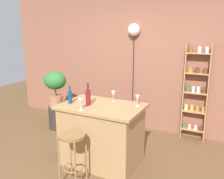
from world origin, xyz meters
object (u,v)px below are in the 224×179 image
(bar_stool, at_px, (72,147))
(wine_glass_center, at_px, (137,98))
(wine_glass_left, at_px, (80,102))
(pendant_globe_light, at_px, (134,31))
(potted_plant, at_px, (55,85))
(wine_glass_right, at_px, (113,94))
(plant_stool, at_px, (57,117))
(spice_shelf, at_px, (196,92))
(bottle_wine_red, at_px, (70,97))
(bottle_sauce_amber, at_px, (88,97))

(bar_stool, xyz_separation_m, wine_glass_center, (0.58, 0.84, 0.52))
(wine_glass_left, distance_m, pendant_globe_light, 2.10)
(potted_plant, xyz_separation_m, wine_glass_right, (1.57, -0.50, 0.11))
(bar_stool, relative_size, plant_stool, 1.46)
(bar_stool, relative_size, potted_plant, 0.96)
(spice_shelf, bearing_deg, bottle_wine_red, -134.57)
(potted_plant, relative_size, wine_glass_left, 4.46)
(spice_shelf, height_order, potted_plant, spice_shelf)
(bar_stool, xyz_separation_m, plant_stool, (-1.42, 1.40, -0.29))
(wine_glass_left, height_order, pendant_globe_light, pendant_globe_light)
(potted_plant, height_order, bottle_wine_red, potted_plant)
(bar_stool, height_order, spice_shelf, spice_shelf)
(potted_plant, height_order, bottle_sauce_amber, bottle_sauce_amber)
(wine_glass_right, xyz_separation_m, pendant_globe_light, (-0.18, 1.27, 0.97))
(plant_stool, height_order, bottle_wine_red, bottle_wine_red)
(potted_plant, height_order, pendant_globe_light, pendant_globe_light)
(wine_glass_center, bearing_deg, bottle_wine_red, -161.34)
(bar_stool, bearing_deg, wine_glass_center, 55.25)
(potted_plant, distance_m, pendant_globe_light, 1.92)
(pendant_globe_light, bearing_deg, spice_shelf, -1.41)
(spice_shelf, relative_size, wine_glass_center, 10.99)
(potted_plant, relative_size, bottle_sauce_amber, 2.20)
(plant_stool, relative_size, wine_glass_left, 2.94)
(bar_stool, xyz_separation_m, wine_glass_left, (-0.06, 0.31, 0.52))
(wine_glass_center, bearing_deg, wine_glass_right, 171.26)
(pendant_globe_light, bearing_deg, wine_glass_right, -81.99)
(wine_glass_right, bearing_deg, bottle_sauce_amber, -124.60)
(wine_glass_right, bearing_deg, pendant_globe_light, 98.01)
(bar_stool, distance_m, bottle_wine_red, 0.81)
(potted_plant, bearing_deg, bar_stool, -44.69)
(plant_stool, bearing_deg, wine_glass_right, -17.63)
(wine_glass_center, bearing_deg, bar_stool, -124.75)
(wine_glass_left, xyz_separation_m, wine_glass_center, (0.64, 0.53, 0.00))
(bottle_wine_red, distance_m, wine_glass_right, 0.67)
(spice_shelf, xyz_separation_m, wine_glass_left, (-1.28, -1.84, 0.13))
(bar_stool, distance_m, potted_plant, 2.03)
(bar_stool, height_order, wine_glass_right, wine_glass_right)
(bottle_wine_red, relative_size, bottle_sauce_amber, 0.81)
(potted_plant, xyz_separation_m, wine_glass_left, (1.36, -1.09, 0.11))
(bar_stool, distance_m, wine_glass_right, 1.05)
(potted_plant, distance_m, bottle_wine_red, 1.36)
(bar_stool, xyz_separation_m, potted_plant, (-1.42, 1.40, 0.41))
(spice_shelf, relative_size, potted_plant, 2.46)
(spice_shelf, height_order, bottle_wine_red, spice_shelf)
(pendant_globe_light, bearing_deg, bottle_wine_red, -102.26)
(wine_glass_right, bearing_deg, bottle_wine_red, -144.15)
(spice_shelf, height_order, bottle_sauce_amber, spice_shelf)
(bar_stool, bearing_deg, plant_stool, 135.31)
(bottle_sauce_amber, xyz_separation_m, wine_glass_right, (0.24, 0.35, -0.01))
(potted_plant, bearing_deg, wine_glass_center, -15.79)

